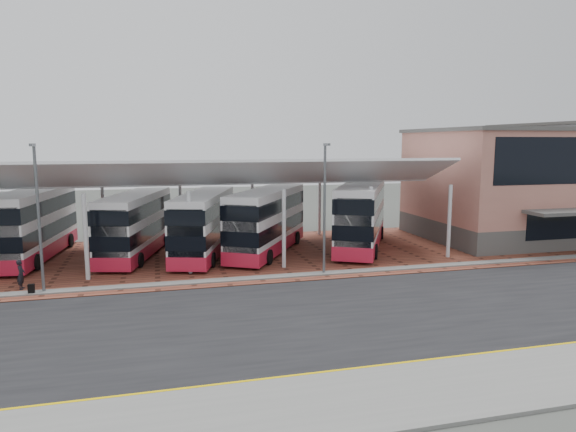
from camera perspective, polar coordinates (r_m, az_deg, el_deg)
The scene contains 18 objects.
ground at distance 25.77m, azimuth 4.24°, elevation -10.23°, with size 140.00×140.00×0.00m, color #3C3E3A.
road at distance 24.87m, azimuth 4.99°, elevation -10.90°, with size 120.00×14.00×0.02m, color black.
forecourt at distance 38.33m, azimuth 0.81°, elevation -4.00°, with size 72.00×16.00×0.06m, color brown.
sidewalk at distance 18.10m, azimuth 13.94°, elevation -18.53°, with size 120.00×4.00×0.14m, color slate.
north_kerb at distance 31.43m, azimuth 0.58°, elevation -6.66°, with size 120.00×0.80×0.14m, color slate.
yellow_line_near at distance 19.72m, azimuth 11.06°, elevation -16.26°, with size 120.00×0.12×0.01m, color #ECC100.
yellow_line_far at distance 19.97m, azimuth 10.68°, elevation -15.93°, with size 120.00×0.12×0.01m, color #ECC100.
canopy at distance 37.18m, azimuth -11.57°, elevation 4.44°, with size 37.00×11.63×7.07m.
terminal at distance 48.39m, azimuth 25.29°, elevation 3.31°, with size 18.40×14.40×9.25m.
lamp_west at distance 30.25m, azimuth -25.99°, elevation 0.20°, with size 0.16×0.90×8.07m.
lamp_east at distance 31.26m, azimuth 4.10°, elevation 1.25°, with size 0.16×0.90×8.07m.
bus_1 at distance 39.85m, azimuth -26.44°, elevation -0.89°, with size 4.06×11.82×4.77m.
bus_2 at distance 38.02m, azimuth -16.57°, elevation -0.99°, with size 5.19×11.13×4.47m.
bus_3 at distance 37.01m, azimuth -9.29°, elevation -0.97°, with size 5.68×11.19×4.51m.
bus_4 at distance 37.59m, azimuth -2.33°, elevation -0.62°, with size 7.95×11.05×4.65m.
bus_5 at distance 39.71m, azimuth 8.14°, elevation -0.01°, with size 8.07×11.88×4.94m.
pedestrian at distance 32.12m, azimuth -27.55°, elevation -5.78°, with size 0.60×0.40×1.66m, color black.
suitcase at distance 30.95m, azimuth -26.62°, elevation -7.28°, with size 0.32×0.23×0.56m, color black.
Camera 1 is at (-7.94, -23.12, 8.15)m, focal length 32.00 mm.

